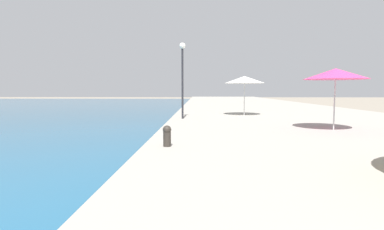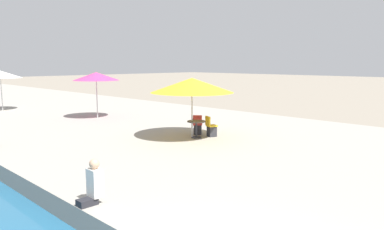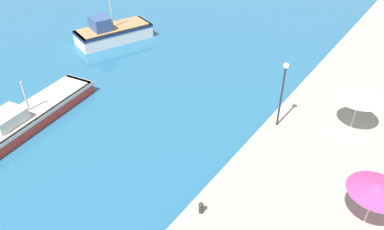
% 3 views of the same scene
% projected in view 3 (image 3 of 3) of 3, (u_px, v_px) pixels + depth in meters
% --- Properties ---
extents(fishing_boat_near, '(3.91, 10.60, 3.18)m').
position_uv_depth(fishing_boat_near, '(29.00, 115.00, 25.58)').
color(fishing_boat_near, red).
rests_on(fishing_boat_near, water_basin).
extents(fishing_boat_mid, '(5.25, 7.87, 4.69)m').
position_uv_depth(fishing_boat_mid, '(113.00, 32.00, 36.84)').
color(fishing_boat_mid, white).
rests_on(fishing_boat_mid, water_basin).
extents(cafe_umbrella_white, '(2.67, 2.67, 2.67)m').
position_uv_depth(cafe_umbrella_white, '(378.00, 188.00, 16.83)').
color(cafe_umbrella_white, '#B7B7B7').
rests_on(cafe_umbrella_white, quay_promenade).
extents(cafe_umbrella_striped, '(2.72, 2.72, 2.69)m').
position_uv_depth(cafe_umbrella_striped, '(360.00, 96.00, 23.18)').
color(cafe_umbrella_striped, '#B7B7B7').
rests_on(cafe_umbrella_striped, quay_promenade).
extents(mooring_bollard, '(0.26, 0.26, 0.65)m').
position_uv_depth(mooring_bollard, '(201.00, 207.00, 18.57)').
color(mooring_bollard, '#2D2823').
rests_on(mooring_bollard, quay_promenade).
extents(lamppost, '(0.36, 0.36, 4.56)m').
position_uv_depth(lamppost, '(283.00, 84.00, 23.07)').
color(lamppost, '#232328').
rests_on(lamppost, quay_promenade).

